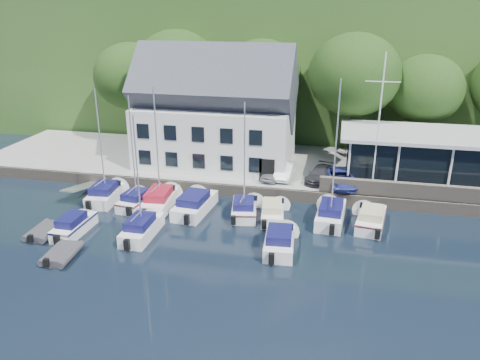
{
  "coord_description": "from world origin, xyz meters",
  "views": [
    {
      "loc": [
        4.2,
        -24.38,
        15.3
      ],
      "look_at": [
        -3.07,
        9.0,
        2.3
      ],
      "focal_mm": 35.0,
      "sensor_mm": 36.0,
      "label": 1
    }
  ],
  "objects_px": {
    "car_white": "(285,170)",
    "boat_r1_7": "(371,217)",
    "car_blue": "(341,177)",
    "boat_r2_0": "(74,224)",
    "boat_r2_3": "(280,239)",
    "boat_r1_4": "(244,163)",
    "dinghy_1": "(62,253)",
    "boat_r1_2": "(157,150)",
    "flagpole": "(379,124)",
    "boat_r1_5": "(273,210)",
    "club_pavilion": "(418,156)",
    "boat_r1_1": "(133,156)",
    "harbor_building": "(216,118)",
    "car_silver": "(273,172)",
    "boat_r1_0": "(101,147)",
    "dinghy_0": "(44,230)",
    "boat_r2_1": "(138,174)",
    "boat_r1_6": "(335,161)",
    "car_dgrey": "(320,174)",
    "boat_r1_3": "(195,202)"
  },
  "relations": [
    {
      "from": "car_silver",
      "to": "boat_r1_6",
      "type": "bearing_deg",
      "value": -35.4
    },
    {
      "from": "harbor_building",
      "to": "boat_r1_0",
      "type": "height_order",
      "value": "harbor_building"
    },
    {
      "from": "harbor_building",
      "to": "dinghy_0",
      "type": "bearing_deg",
      "value": -119.18
    },
    {
      "from": "boat_r1_4",
      "to": "boat_r1_2",
      "type": "bearing_deg",
      "value": 169.14
    },
    {
      "from": "boat_r1_1",
      "to": "dinghy_1",
      "type": "distance_m",
      "value": 9.46
    },
    {
      "from": "car_white",
      "to": "boat_r1_5",
      "type": "distance_m",
      "value": 6.39
    },
    {
      "from": "boat_r1_5",
      "to": "boat_r2_3",
      "type": "relative_size",
      "value": 0.94
    },
    {
      "from": "car_white",
      "to": "boat_r2_1",
      "type": "xyz_separation_m",
      "value": [
        -8.58,
        -11.1,
        2.99
      ]
    },
    {
      "from": "dinghy_1",
      "to": "club_pavilion",
      "type": "bearing_deg",
      "value": 31.68
    },
    {
      "from": "car_white",
      "to": "boat_r2_3",
      "type": "bearing_deg",
      "value": -80.95
    },
    {
      "from": "harbor_building",
      "to": "boat_r1_3",
      "type": "xyz_separation_m",
      "value": [
        0.7,
        -9.13,
        -4.56
      ]
    },
    {
      "from": "boat_r1_5",
      "to": "flagpole",
      "type": "bearing_deg",
      "value": 27.74
    },
    {
      "from": "car_white",
      "to": "flagpole",
      "type": "bearing_deg",
      "value": -5.16
    },
    {
      "from": "dinghy_0",
      "to": "dinghy_1",
      "type": "bearing_deg",
      "value": -42.9
    },
    {
      "from": "boat_r1_0",
      "to": "dinghy_0",
      "type": "bearing_deg",
      "value": -106.66
    },
    {
      "from": "boat_r1_2",
      "to": "boat_r1_7",
      "type": "height_order",
      "value": "boat_r1_2"
    },
    {
      "from": "car_dgrey",
      "to": "dinghy_0",
      "type": "bearing_deg",
      "value": -131.54
    },
    {
      "from": "boat_r1_4",
      "to": "dinghy_1",
      "type": "height_order",
      "value": "boat_r1_4"
    },
    {
      "from": "flagpole",
      "to": "boat_r1_7",
      "type": "relative_size",
      "value": 1.78
    },
    {
      "from": "club_pavilion",
      "to": "boat_r1_1",
      "type": "distance_m",
      "value": 23.8
    },
    {
      "from": "flagpole",
      "to": "boat_r2_1",
      "type": "xyz_separation_m",
      "value": [
        -15.86,
        -9.97,
        -1.81
      ]
    },
    {
      "from": "harbor_building",
      "to": "boat_r1_0",
      "type": "xyz_separation_m",
      "value": [
        -7.11,
        -8.58,
        -0.71
      ]
    },
    {
      "from": "club_pavilion",
      "to": "car_dgrey",
      "type": "xyz_separation_m",
      "value": [
        -8.13,
        -2.32,
        -1.46
      ]
    },
    {
      "from": "boat_r1_4",
      "to": "boat_r1_5",
      "type": "relative_size",
      "value": 1.44
    },
    {
      "from": "car_silver",
      "to": "boat_r2_3",
      "type": "xyz_separation_m",
      "value": [
        2.02,
        -10.36,
        -0.84
      ]
    },
    {
      "from": "car_silver",
      "to": "dinghy_0",
      "type": "distance_m",
      "value": 18.69
    },
    {
      "from": "boat_r2_1",
      "to": "boat_r2_3",
      "type": "relative_size",
      "value": 1.5
    },
    {
      "from": "club_pavilion",
      "to": "boat_r1_0",
      "type": "relative_size",
      "value": 1.42
    },
    {
      "from": "car_dgrey",
      "to": "boat_r1_5",
      "type": "distance_m",
      "value": 6.99
    },
    {
      "from": "car_silver",
      "to": "dinghy_1",
      "type": "relative_size",
      "value": 1.09
    },
    {
      "from": "boat_r2_3",
      "to": "boat_r2_1",
      "type": "bearing_deg",
      "value": 177.02
    },
    {
      "from": "car_white",
      "to": "boat_r1_5",
      "type": "relative_size",
      "value": 0.67
    },
    {
      "from": "car_white",
      "to": "boat_r1_7",
      "type": "xyz_separation_m",
      "value": [
        7.07,
        -6.11,
        -0.91
      ]
    },
    {
      "from": "boat_r1_1",
      "to": "dinghy_0",
      "type": "relative_size",
      "value": 2.74
    },
    {
      "from": "car_dgrey",
      "to": "boat_r1_7",
      "type": "xyz_separation_m",
      "value": [
        4.1,
        -6.0,
        -0.85
      ]
    },
    {
      "from": "boat_r1_7",
      "to": "dinghy_1",
      "type": "xyz_separation_m",
      "value": [
        -19.47,
        -8.88,
        -0.37
      ]
    },
    {
      "from": "boat_r1_6",
      "to": "boat_r1_7",
      "type": "xyz_separation_m",
      "value": [
        2.89,
        -0.21,
        -4.02
      ]
    },
    {
      "from": "car_silver",
      "to": "boat_r1_7",
      "type": "relative_size",
      "value": 0.56
    },
    {
      "from": "car_blue",
      "to": "boat_r2_0",
      "type": "bearing_deg",
      "value": -161.85
    },
    {
      "from": "boat_r2_3",
      "to": "boat_r1_5",
      "type": "bearing_deg",
      "value": 99.71
    },
    {
      "from": "boat_r1_0",
      "to": "boat_r2_3",
      "type": "xyz_separation_m",
      "value": [
        15.04,
        -5.01,
        -3.89
      ]
    },
    {
      "from": "boat_r1_1",
      "to": "boat_r2_3",
      "type": "xyz_separation_m",
      "value": [
        12.04,
        -4.39,
        -3.53
      ]
    },
    {
      "from": "club_pavilion",
      "to": "car_silver",
      "type": "distance_m",
      "value": 12.48
    },
    {
      "from": "boat_r1_4",
      "to": "boat_r1_7",
      "type": "relative_size",
      "value": 1.37
    },
    {
      "from": "boat_r2_3",
      "to": "car_blue",
      "type": "bearing_deg",
      "value": 65.06
    },
    {
      "from": "boat_r1_2",
      "to": "boat_r1_7",
      "type": "bearing_deg",
      "value": -4.07
    },
    {
      "from": "boat_r1_7",
      "to": "dinghy_1",
      "type": "relative_size",
      "value": 1.96
    },
    {
      "from": "boat_r1_4",
      "to": "harbor_building",
      "type": "bearing_deg",
      "value": 107.23
    },
    {
      "from": "car_white",
      "to": "dinghy_1",
      "type": "height_order",
      "value": "car_white"
    },
    {
      "from": "boat_r1_5",
      "to": "boat_r2_3",
      "type": "distance_m",
      "value": 4.7
    }
  ]
}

